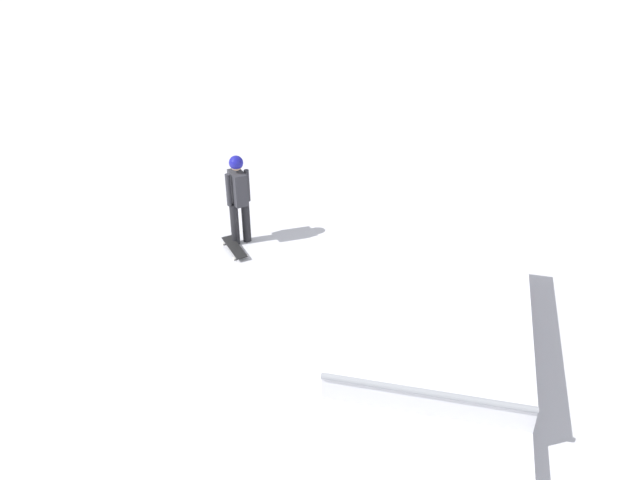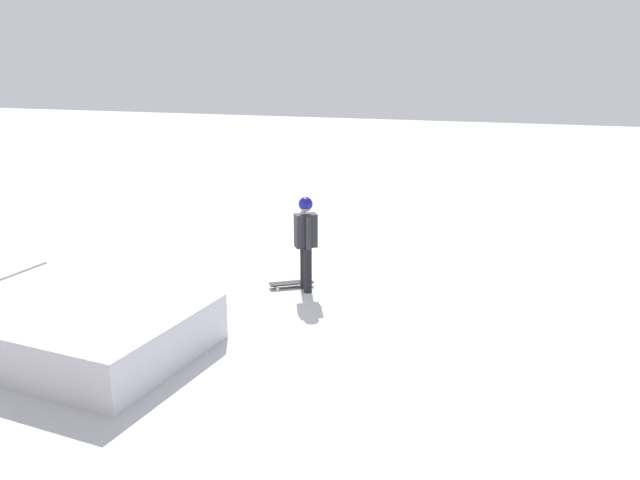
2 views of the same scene
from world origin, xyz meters
name	(u,v)px [view 1 (image 1 of 2)]	position (x,y,z in m)	size (l,w,h in m)	color
ground_plane	(359,312)	(0.00, 0.00, 0.00)	(60.00, 60.00, 0.00)	silver
skate_ramp	(433,346)	(1.09, 1.03, 0.32)	(5.74, 3.41, 0.74)	silver
skater	(238,193)	(-1.94, -2.19, 1.01)	(0.44, 0.39, 1.73)	black
skateboard	(234,247)	(-1.63, -2.27, 0.08)	(0.79, 0.58, 0.09)	black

